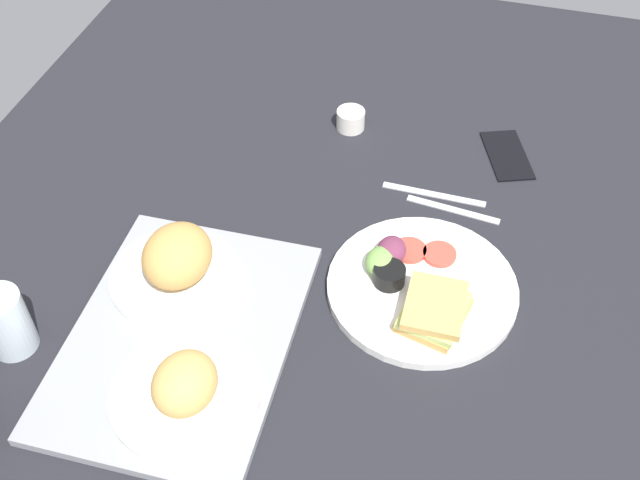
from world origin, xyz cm
name	(u,v)px	position (x,y,z in cm)	size (l,w,h in cm)	color
ground_plane	(334,274)	(0.00, 0.00, -1.50)	(190.00, 150.00, 3.00)	black
serving_tray	(181,337)	(-20.58, 18.74, 0.80)	(45.00, 33.00, 1.60)	gray
bread_plate_near	(185,389)	(-30.94, 13.36, 4.43)	(21.55, 21.55, 8.48)	white
bread_plate_far	(177,263)	(-10.33, 23.17, 5.55)	(20.99, 20.99, 9.95)	white
plate_with_salad	(419,287)	(-1.54, -14.58, 1.62)	(30.87, 30.87, 5.40)	white
drinking_glass	(6,322)	(-28.06, 42.95, 5.53)	(7.02, 7.02, 11.06)	silver
espresso_cup	(351,119)	(37.10, 6.50, 2.00)	(5.60, 5.60, 4.00)	silver
fork	(453,209)	(19.11, -16.98, 0.25)	(17.00, 1.40, 0.50)	#B7B7BC
knife	(434,194)	(22.11, -12.98, 0.25)	(19.00, 1.40, 0.50)	#B7B7BC
cell_phone	(507,154)	(36.72, -24.69, 0.40)	(14.40, 7.20, 0.80)	black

